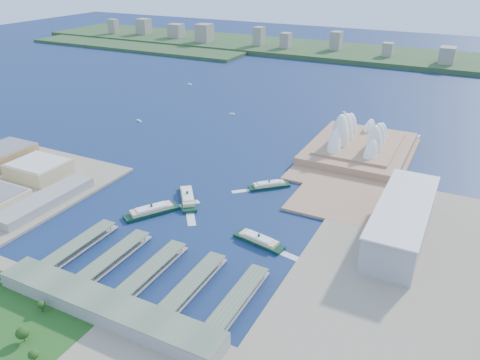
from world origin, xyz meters
The scene contains 18 objects.
ground centered at (0.00, 0.00, 0.00)m, with size 3000.00×3000.00×0.00m, color #0D193F.
east_land centered at (240.00, -50.00, 1.50)m, with size 240.00×500.00×3.00m, color gray.
peninsula centered at (107.50, 260.00, 1.50)m, with size 135.00×220.00×3.00m, color #9E7556.
far_shore centered at (0.00, 980.00, 6.00)m, with size 2200.00×260.00×12.00m, color #2D4926.
opera_house centered at (105.00, 280.00, 32.00)m, with size 134.00×180.00×58.00m, color white, non-canonical shape.
toaster_building centered at (195.00, 80.00, 20.50)m, with size 45.00×155.00×35.00m, color #929297.
ferry_wharves centered at (14.00, -75.00, 4.65)m, with size 184.00×90.00×9.30m, color #55654C, non-canonical shape.
terminal_building centered at (15.00, -135.00, 9.00)m, with size 200.00×28.00×12.00m, color gray.
far_skyline centered at (0.00, 960.00, 39.50)m, with size 1900.00×140.00×55.00m, color gray, non-canonical shape.
ferry_a centered at (-33.26, 53.04, 5.74)m, with size 15.45×60.69×11.48m, color #0C301D, non-canonical shape.
ferry_b centered at (35.93, 125.29, 4.72)m, with size 12.71×49.93×9.44m, color #0C301D, non-canonical shape.
ferry_c centered at (-51.03, 10.23, 5.70)m, with size 15.35×60.31×11.40m, color #0C301D, non-canonical shape.
ferry_d centered at (75.50, 10.80, 5.04)m, with size 13.57×53.31×10.08m, color #0C301D, non-canonical shape.
boat_a centered at (-257.83, 252.51, 1.27)m, with size 3.28×13.12×2.53m, color white, non-canonical shape.
boat_b centered at (-136.80, 356.89, 1.21)m, with size 3.13×8.95×2.42m, color white, non-canonical shape.
boat_c centered at (170.06, 385.46, 1.37)m, with size 3.55×12.18×2.74m, color white, non-canonical shape.
boat_d centered at (-314.34, 498.02, 1.20)m, with size 3.11×14.22×2.40m, color white, non-canonical shape.
boat_e centered at (37.29, 450.13, 1.52)m, with size 3.93×12.35×3.03m, color white, non-canonical shape.
Camera 1 is at (232.32, -336.52, 251.62)m, focal length 35.00 mm.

